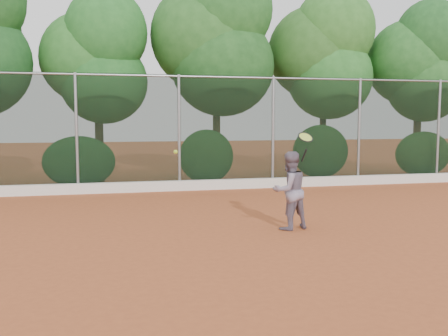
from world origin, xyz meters
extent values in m
plane|color=#A24C26|center=(0.00, 0.00, 0.00)|extent=(80.00, 80.00, 0.00)
cube|color=silver|center=(0.00, 6.82, 0.15)|extent=(24.00, 0.20, 0.30)
imported|color=slate|center=(1.33, 1.04, 0.77)|extent=(0.87, 0.76, 1.54)
cube|color=black|center=(0.00, 7.00, 1.75)|extent=(24.00, 0.01, 3.50)
cylinder|color=gray|center=(0.00, 7.00, 3.45)|extent=(24.00, 0.06, 0.06)
cylinder|color=gray|center=(-3.00, 7.00, 1.75)|extent=(0.09, 0.09, 3.50)
cylinder|color=gray|center=(0.00, 7.00, 1.75)|extent=(0.09, 0.09, 3.50)
cylinder|color=gray|center=(3.00, 7.00, 1.75)|extent=(0.09, 0.09, 3.50)
cylinder|color=gray|center=(6.00, 7.00, 1.75)|extent=(0.09, 0.09, 3.50)
cylinder|color=gray|center=(9.00, 7.00, 1.75)|extent=(0.09, 0.09, 3.50)
cylinder|color=#3A2516|center=(-2.40, 9.30, 1.20)|extent=(0.28, 0.28, 2.40)
ellipsoid|color=#1D551E|center=(-2.20, 9.20, 3.40)|extent=(2.90, 2.40, 2.80)
ellipsoid|color=#245F20|center=(-2.70, 9.50, 4.20)|extent=(3.20, 2.70, 3.10)
ellipsoid|color=#1E5920|center=(-2.10, 9.00, 5.00)|extent=(2.70, 2.30, 2.90)
cylinder|color=#3D2A17|center=(1.60, 9.00, 1.50)|extent=(0.26, 0.26, 3.00)
ellipsoid|color=#2C6627|center=(1.80, 8.90, 4.00)|extent=(3.60, 3.00, 3.50)
ellipsoid|color=#37772D|center=(1.30, 9.20, 5.00)|extent=(3.90, 3.20, 3.80)
ellipsoid|color=#31762D|center=(1.90, 8.80, 5.90)|extent=(3.20, 2.70, 3.30)
cylinder|color=#3A2616|center=(5.70, 9.20, 1.35)|extent=(0.24, 0.24, 2.70)
ellipsoid|color=#215D1F|center=(5.90, 9.10, 3.70)|extent=(3.20, 2.70, 3.10)
ellipsoid|color=#244F1B|center=(5.40, 9.40, 4.60)|extent=(3.50, 2.90, 3.40)
ellipsoid|color=#285E20|center=(6.00, 9.00, 5.40)|extent=(3.00, 2.50, 3.10)
cylinder|color=#482B1C|center=(9.40, 8.80, 1.25)|extent=(0.28, 0.28, 2.50)
ellipsoid|color=#316E2A|center=(9.60, 8.70, 3.50)|extent=(3.00, 2.50, 2.90)
ellipsoid|color=#31742C|center=(9.10, 9.00, 4.30)|extent=(3.30, 2.80, 3.20)
ellipsoid|color=#266426|center=(9.70, 8.60, 5.10)|extent=(2.80, 2.40, 3.00)
ellipsoid|color=#296D29|center=(-3.00, 7.80, 0.85)|extent=(2.20, 1.16, 1.60)
ellipsoid|color=#32722B|center=(1.00, 7.80, 0.95)|extent=(1.80, 1.04, 1.76)
ellipsoid|color=#2E6827|center=(5.00, 7.80, 1.05)|extent=(2.00, 1.10, 1.84)
ellipsoid|color=#39722B|center=(9.00, 7.80, 0.90)|extent=(2.16, 1.12, 1.64)
cylinder|color=black|center=(1.57, 0.90, 1.47)|extent=(0.06, 0.21, 0.27)
torus|color=black|center=(1.57, 0.84, 1.82)|extent=(0.33, 0.29, 0.20)
cylinder|color=#ACC439|center=(1.57, 0.84, 1.82)|extent=(0.28, 0.24, 0.16)
sphere|color=#ACD02F|center=(-0.94, 0.78, 1.58)|extent=(0.07, 0.07, 0.07)
camera|label=1|loc=(-2.13, -8.10, 2.18)|focal=40.00mm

